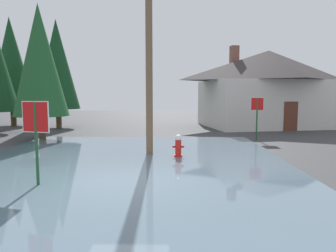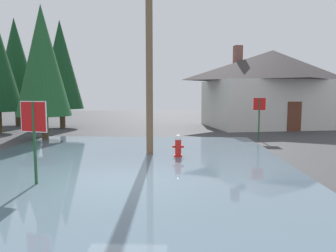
{
  "view_description": "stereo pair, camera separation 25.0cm",
  "coord_description": "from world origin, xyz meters",
  "px_view_note": "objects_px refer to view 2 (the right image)",
  "views": [
    {
      "loc": [
        1.36,
        -8.62,
        2.49
      ],
      "look_at": [
        1.17,
        3.85,
        1.23
      ],
      "focal_mm": 33.69,
      "sensor_mm": 36.0,
      "label": 1
    },
    {
      "loc": [
        1.61,
        -8.61,
        2.49
      ],
      "look_at": [
        1.17,
        3.85,
        1.23
      ],
      "focal_mm": 33.69,
      "sensor_mm": 36.0,
      "label": 2
    }
  ],
  "objects_px": {
    "stop_sign_near": "(34,125)",
    "fire_hydrant": "(178,146)",
    "house": "(272,87)",
    "pine_tree_mid_left": "(42,61)",
    "stop_sign_far": "(259,110)",
    "pine_tree_short_left": "(16,63)",
    "pine_tree_tall_left": "(61,65)",
    "utility_pole": "(149,29)"
  },
  "relations": [
    {
      "from": "pine_tree_tall_left",
      "to": "pine_tree_mid_left",
      "type": "relative_size",
      "value": 1.08
    },
    {
      "from": "stop_sign_far",
      "to": "house",
      "type": "xyz_separation_m",
      "value": [
        2.78,
        7.48,
        1.38
      ]
    },
    {
      "from": "fire_hydrant",
      "to": "pine_tree_short_left",
      "type": "relative_size",
      "value": 0.11
    },
    {
      "from": "fire_hydrant",
      "to": "stop_sign_far",
      "type": "bearing_deg",
      "value": 48.31
    },
    {
      "from": "stop_sign_far",
      "to": "pine_tree_mid_left",
      "type": "bearing_deg",
      "value": -179.54
    },
    {
      "from": "fire_hydrant",
      "to": "utility_pole",
      "type": "xyz_separation_m",
      "value": [
        -1.17,
        0.55,
        4.65
      ]
    },
    {
      "from": "pine_tree_short_left",
      "to": "house",
      "type": "bearing_deg",
      "value": -0.4
    },
    {
      "from": "fire_hydrant",
      "to": "pine_tree_tall_left",
      "type": "bearing_deg",
      "value": 128.43
    },
    {
      "from": "stop_sign_near",
      "to": "pine_tree_short_left",
      "type": "bearing_deg",
      "value": 118.67
    },
    {
      "from": "pine_tree_mid_left",
      "to": "pine_tree_short_left",
      "type": "xyz_separation_m",
      "value": [
        -5.5,
        7.71,
        0.68
      ]
    },
    {
      "from": "fire_hydrant",
      "to": "pine_tree_mid_left",
      "type": "distance_m",
      "value": 9.62
    },
    {
      "from": "pine_tree_tall_left",
      "to": "pine_tree_mid_left",
      "type": "distance_m",
      "value": 6.32
    },
    {
      "from": "stop_sign_near",
      "to": "fire_hydrant",
      "type": "height_order",
      "value": "stop_sign_near"
    },
    {
      "from": "stop_sign_near",
      "to": "stop_sign_far",
      "type": "xyz_separation_m",
      "value": [
        8.25,
        8.87,
        -0.01
      ]
    },
    {
      "from": "pine_tree_short_left",
      "to": "pine_tree_tall_left",
      "type": "bearing_deg",
      "value": -20.27
    },
    {
      "from": "stop_sign_near",
      "to": "fire_hydrant",
      "type": "xyz_separation_m",
      "value": [
        3.88,
        3.97,
        -1.21
      ]
    },
    {
      "from": "fire_hydrant",
      "to": "house",
      "type": "relative_size",
      "value": 0.08
    },
    {
      "from": "house",
      "to": "pine_tree_mid_left",
      "type": "height_order",
      "value": "pine_tree_mid_left"
    },
    {
      "from": "stop_sign_far",
      "to": "pine_tree_tall_left",
      "type": "relative_size",
      "value": 0.29
    },
    {
      "from": "utility_pole",
      "to": "house",
      "type": "relative_size",
      "value": 0.87
    },
    {
      "from": "utility_pole",
      "to": "house",
      "type": "distance_m",
      "value": 14.61
    },
    {
      "from": "stop_sign_near",
      "to": "house",
      "type": "distance_m",
      "value": 19.76
    },
    {
      "from": "stop_sign_near",
      "to": "fire_hydrant",
      "type": "distance_m",
      "value": 5.68
    },
    {
      "from": "stop_sign_near",
      "to": "pine_tree_mid_left",
      "type": "xyz_separation_m",
      "value": [
        -3.51,
        8.77,
        2.64
      ]
    },
    {
      "from": "utility_pole",
      "to": "stop_sign_far",
      "type": "xyz_separation_m",
      "value": [
        5.54,
        4.35,
        -3.45
      ]
    },
    {
      "from": "utility_pole",
      "to": "stop_sign_near",
      "type": "bearing_deg",
      "value": -120.91
    },
    {
      "from": "fire_hydrant",
      "to": "pine_tree_short_left",
      "type": "distance_m",
      "value": 18.54
    },
    {
      "from": "fire_hydrant",
      "to": "stop_sign_far",
      "type": "distance_m",
      "value": 6.68
    },
    {
      "from": "house",
      "to": "stop_sign_near",
      "type": "bearing_deg",
      "value": -124.0
    },
    {
      "from": "pine_tree_tall_left",
      "to": "stop_sign_near",
      "type": "bearing_deg",
      "value": -72.09
    },
    {
      "from": "utility_pole",
      "to": "stop_sign_far",
      "type": "relative_size",
      "value": 4.24
    },
    {
      "from": "stop_sign_far",
      "to": "pine_tree_short_left",
      "type": "relative_size",
      "value": 0.27
    },
    {
      "from": "stop_sign_near",
      "to": "house",
      "type": "height_order",
      "value": "house"
    },
    {
      "from": "pine_tree_mid_left",
      "to": "fire_hydrant",
      "type": "bearing_deg",
      "value": -33.05
    },
    {
      "from": "stop_sign_far",
      "to": "pine_tree_mid_left",
      "type": "relative_size",
      "value": 0.32
    },
    {
      "from": "stop_sign_near",
      "to": "pine_tree_tall_left",
      "type": "xyz_separation_m",
      "value": [
        -4.83,
        14.94,
        3.0
      ]
    },
    {
      "from": "utility_pole",
      "to": "pine_tree_mid_left",
      "type": "relative_size",
      "value": 1.34
    },
    {
      "from": "stop_sign_near",
      "to": "fire_hydrant",
      "type": "relative_size",
      "value": 2.54
    },
    {
      "from": "stop_sign_near",
      "to": "utility_pole",
      "type": "height_order",
      "value": "utility_pole"
    },
    {
      "from": "house",
      "to": "pine_tree_short_left",
      "type": "height_order",
      "value": "pine_tree_short_left"
    },
    {
      "from": "fire_hydrant",
      "to": "utility_pole",
      "type": "height_order",
      "value": "utility_pole"
    },
    {
      "from": "pine_tree_mid_left",
      "to": "pine_tree_short_left",
      "type": "height_order",
      "value": "pine_tree_short_left"
    }
  ]
}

